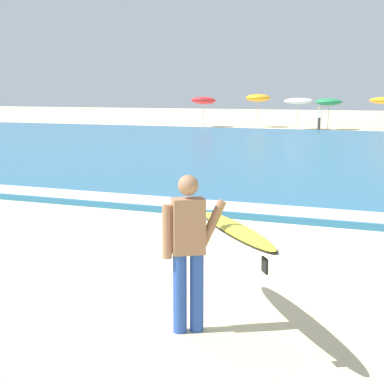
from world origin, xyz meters
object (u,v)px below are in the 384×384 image
beach_umbrella_0 (203,101)px  beachgoer_near_row_left (319,118)px  beach_umbrella_2 (298,101)px  beach_umbrella_3 (329,102)px  surfer_with_board (211,238)px  beach_umbrella_1 (258,98)px

beach_umbrella_0 → beachgoer_near_row_left: (8.65, -0.55, -1.09)m
beachgoer_near_row_left → beach_umbrella_2: bearing=173.2°
beach_umbrella_0 → beach_umbrella_2: 7.16m
beachgoer_near_row_left → beach_umbrella_3: bearing=57.9°
surfer_with_board → beachgoer_near_row_left: bearing=99.1°
beach_umbrella_1 → beach_umbrella_2: size_ratio=1.10×
beach_umbrella_3 → beach_umbrella_0: bearing=-178.8°
surfer_with_board → beachgoer_near_row_left: surfer_with_board is taller
beachgoer_near_row_left → beach_umbrella_1: bearing=159.8°
beachgoer_near_row_left → surfer_with_board: bearing=-80.9°
surfer_with_board → beach_umbrella_3: bearing=98.2°
beach_umbrella_3 → beachgoer_near_row_left: size_ratio=1.35×
surfer_with_board → beach_umbrella_2: beach_umbrella_2 is taller
beach_umbrella_0 → beach_umbrella_1: beach_umbrella_1 is taller
beach_umbrella_0 → beach_umbrella_2: (7.15, -0.37, 0.02)m
beach_umbrella_1 → beach_umbrella_3: bearing=-11.1°
beach_umbrella_1 → beach_umbrella_0: bearing=-162.0°
beach_umbrella_2 → beachgoer_near_row_left: 1.88m
beach_umbrella_0 → beach_umbrella_1: bearing=18.0°
beach_umbrella_1 → beach_umbrella_3: (5.32, -1.04, -0.25)m
beach_umbrella_0 → beachgoer_near_row_left: bearing=-3.6°
beach_umbrella_3 → beachgoer_near_row_left: (-0.47, -0.74, -1.04)m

